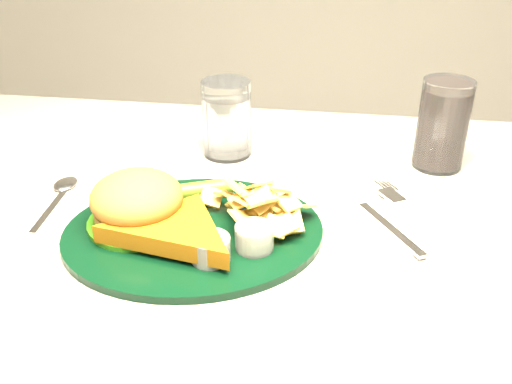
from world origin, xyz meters
TOP-DOWN VIEW (x-y plane):
  - dinner_plate at (-0.05, -0.05)m, footprint 0.37×0.33m
  - water_glass at (-0.06, 0.19)m, footprint 0.10×0.10m
  - cola_glass at (0.26, 0.20)m, footprint 0.10×0.10m
  - fork_napkin at (0.18, 0.01)m, footprint 0.20×0.21m
  - spoon at (-0.25, -0.02)m, footprint 0.05×0.15m

SIDE VIEW (x-z plane):
  - spoon at x=-0.25m, z-range 0.75..0.76m
  - fork_napkin at x=0.18m, z-range 0.75..0.76m
  - dinner_plate at x=-0.05m, z-range 0.75..0.82m
  - water_glass at x=-0.06m, z-range 0.75..0.87m
  - cola_glass at x=0.26m, z-range 0.75..0.88m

